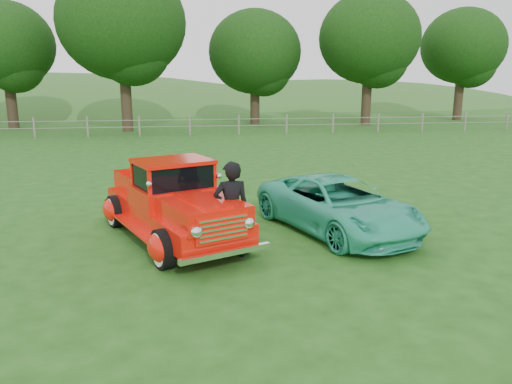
{
  "coord_description": "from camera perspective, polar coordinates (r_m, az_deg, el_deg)",
  "views": [
    {
      "loc": [
        -0.39,
        -8.68,
        3.47
      ],
      "look_at": [
        1.05,
        1.2,
        1.17
      ],
      "focal_mm": 35.0,
      "sensor_mm": 36.0,
      "label": 1
    }
  ],
  "objects": [
    {
      "name": "ground",
      "position": [
        9.36,
        -5.37,
        -8.84
      ],
      "size": [
        140.0,
        140.0,
        0.0
      ],
      "primitive_type": "plane",
      "color": "#1C4913",
      "rests_on": "ground"
    },
    {
      "name": "fence_line",
      "position": [
        30.81,
        -7.57,
        7.56
      ],
      "size": [
        48.0,
        0.12,
        1.2
      ],
      "color": "slate",
      "rests_on": "ground"
    },
    {
      "name": "man",
      "position": [
        9.7,
        -2.83,
        -2.04
      ],
      "size": [
        0.73,
        0.51,
        1.92
      ],
      "primitive_type": "imported",
      "rotation": [
        0.0,
        0.0,
        3.22
      ],
      "color": "black",
      "rests_on": "ground"
    },
    {
      "name": "tree_mid_east",
      "position": [
        38.2,
        12.83,
        16.76
      ],
      "size": [
        7.2,
        7.2,
        9.44
      ],
      "color": "#2D2216",
      "rests_on": "ground"
    },
    {
      "name": "teal_sedan",
      "position": [
        11.54,
        9.33,
        -1.47
      ],
      "size": [
        3.45,
        4.9,
        1.24
      ],
      "primitive_type": "imported",
      "rotation": [
        0.0,
        0.0,
        0.35
      ],
      "color": "#2CB28A",
      "rests_on": "ground"
    },
    {
      "name": "tree_far_east",
      "position": [
        44.75,
        22.59,
        15.12
      ],
      "size": [
        6.6,
        6.6,
        8.86
      ],
      "color": "#2D2216",
      "rests_on": "ground"
    },
    {
      "name": "tree_near_west",
      "position": [
        34.03,
        -15.09,
        18.2
      ],
      "size": [
        8.0,
        8.0,
        10.42
      ],
      "color": "#2D2216",
      "rests_on": "ground"
    },
    {
      "name": "tree_mid_west",
      "position": [
        38.53,
        -26.74,
        14.77
      ],
      "size": [
        6.4,
        6.4,
        8.46
      ],
      "color": "#2D2216",
      "rests_on": "ground"
    },
    {
      "name": "tree_near_east",
      "position": [
        38.1,
        -0.13,
        15.69
      ],
      "size": [
        6.8,
        6.8,
        8.33
      ],
      "color": "#2D2216",
      "rests_on": "ground"
    },
    {
      "name": "distant_hills",
      "position": [
        68.71,
        -11.35,
        6.06
      ],
      "size": [
        116.0,
        60.0,
        18.0
      ],
      "color": "#316324",
      "rests_on": "ground"
    },
    {
      "name": "red_pickup",
      "position": [
        10.93,
        -9.44,
        -1.35
      ],
      "size": [
        3.59,
        5.27,
        1.78
      ],
      "rotation": [
        0.0,
        0.0,
        0.4
      ],
      "color": "black",
      "rests_on": "ground"
    }
  ]
}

